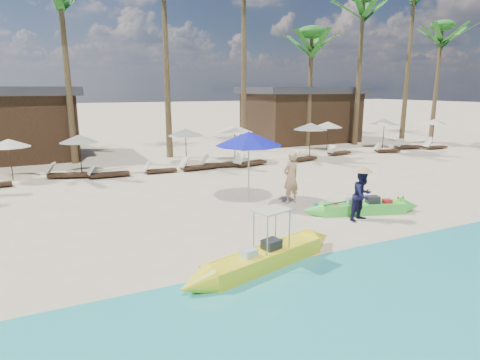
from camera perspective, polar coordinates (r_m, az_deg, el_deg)
name	(u,v)px	position (r m, az deg, el deg)	size (l,w,h in m)	color
ground	(226,233)	(11.98, -1.99, -7.57)	(240.00, 240.00, 0.00)	beige
wet_sand_strip	(332,319)	(8.07, 12.89, -18.67)	(240.00, 4.50, 0.01)	tan
green_canoe	(362,208)	(14.37, 16.96, -3.79)	(4.58, 1.63, 0.60)	#46DA42
yellow_canoe	(265,258)	(9.80, 3.57, -10.96)	(5.25, 1.77, 1.39)	yellow
tourist	(291,177)	(14.90, 7.26, 0.37)	(0.72, 0.47, 1.97)	tan
vendor_green	(362,195)	(13.48, 17.02, -2.11)	(0.81, 0.63, 1.66)	black
blue_umbrella	(249,139)	(14.62, 1.26, 5.90)	(2.48, 2.48, 2.67)	#99999E
resort_parasol_4	(8,143)	(21.23, -30.06, 4.57)	(1.89, 1.89, 1.95)	#342215
lounger_4_right	(66,174)	(20.86, -23.55, 0.84)	(2.05, 1.18, 0.67)	#342215
resort_parasol_5	(79,139)	(21.44, -21.94, 5.48)	(1.91, 1.91, 1.96)	#342215
lounger_5_left	(107,173)	(20.29, -18.43, 0.93)	(1.94, 0.65, 0.65)	#342215
resort_parasol_6	(186,132)	(22.42, -7.75, 6.76)	(1.99, 1.99, 2.05)	#342215
lounger_6_left	(159,170)	(20.68, -11.51, 1.46)	(1.66, 0.59, 0.56)	#342215
lounger_6_right	(196,166)	(21.13, -6.27, 1.98)	(1.97, 0.69, 0.66)	#342215
resort_parasol_7	(235,129)	(23.17, -0.75, 7.33)	(2.10, 2.10, 2.16)	#342215
lounger_7_left	(217,164)	(21.75, -3.29, 2.34)	(2.00, 1.00, 0.65)	#342215
lounger_7_right	(249,162)	(22.12, 1.24, 2.56)	(2.08, 1.10, 0.68)	#342215
resort_parasol_8	(311,126)	(24.93, 10.01, 7.53)	(2.10, 2.10, 2.16)	#342215
lounger_8_left	(302,158)	(23.94, 8.85, 3.14)	(1.87, 0.86, 0.61)	#342215
resort_parasol_9	(328,125)	(27.91, 12.40, 7.71)	(1.96, 1.96, 2.02)	#342215
lounger_9_left	(338,152)	(26.64, 13.77, 3.88)	(1.77, 0.75, 0.58)	#342215
lounger_9_right	(386,150)	(28.57, 20.01, 4.06)	(1.78, 1.00, 0.58)	#342215
resort_parasol_10	(384,122)	(30.48, 19.85, 7.83)	(2.05, 2.05, 2.12)	#342215
lounger_10_left	(407,146)	(30.83, 22.69, 4.49)	(2.05, 1.02, 0.67)	#342215
lounger_10_right	(403,146)	(31.08, 22.20, 4.53)	(1.71, 0.67, 0.57)	#342215
resort_parasol_11	(434,122)	(34.43, 25.91, 7.49)	(1.86, 1.86, 1.91)	#342215
lounger_11_left	(434,146)	(31.56, 25.88, 4.33)	(1.82, 0.69, 0.60)	#342215
palm_3	(61,4)	(25.02, -24.14, 21.93)	(2.08, 2.08, 10.52)	brown
palm_6	(311,47)	(30.37, 10.12, 18.09)	(2.08, 2.08, 8.51)	brown
palm_7	(362,20)	(32.23, 17.01, 20.92)	(2.08, 2.08, 11.08)	brown
palm_8	(413,7)	(35.27, 23.43, 21.66)	(2.08, 2.08, 12.70)	brown
palm_9	(441,42)	(39.79, 26.68, 17.15)	(2.08, 2.08, 9.82)	brown
pavilion_east	(300,114)	(33.42, 8.48, 9.31)	(8.80, 6.60, 4.30)	#342215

